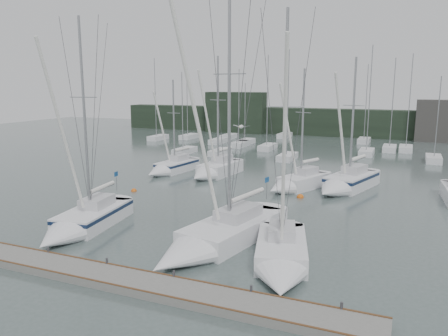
% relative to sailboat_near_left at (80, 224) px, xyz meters
% --- Properties ---
extents(ground, '(160.00, 160.00, 0.00)m').
position_rel_sailboat_near_left_xyz_m(ground, '(7.47, -0.22, -0.59)').
color(ground, '#495855').
rests_on(ground, ground).
extents(dock, '(24.00, 2.00, 0.40)m').
position_rel_sailboat_near_left_xyz_m(dock, '(7.47, -5.22, -0.39)').
color(dock, '#63635E').
rests_on(dock, ground).
extents(far_treeline, '(90.00, 4.00, 5.00)m').
position_rel_sailboat_near_left_xyz_m(far_treeline, '(7.47, 61.78, 1.91)').
color(far_treeline, black).
rests_on(far_treeline, ground).
extents(far_building_left, '(12.00, 3.00, 8.00)m').
position_rel_sailboat_near_left_xyz_m(far_building_left, '(-12.53, 59.78, 3.41)').
color(far_building_left, black).
rests_on(far_building_left, ground).
extents(far_building_right, '(10.00, 3.00, 7.00)m').
position_rel_sailboat_near_left_xyz_m(far_building_right, '(25.47, 59.78, 2.91)').
color(far_building_right, '#3C3A38').
rests_on(far_building_right, ground).
extents(mast_forest, '(58.57, 28.00, 14.73)m').
position_rel_sailboat_near_left_xyz_m(mast_forest, '(10.18, 41.27, -0.11)').
color(mast_forest, white).
rests_on(mast_forest, ground).
extents(sailboat_near_left, '(4.02, 9.46, 14.84)m').
position_rel_sailboat_near_left_xyz_m(sailboat_near_left, '(0.00, 0.00, 0.00)').
color(sailboat_near_left, white).
rests_on(sailboat_near_left, ground).
extents(sailboat_near_center, '(5.51, 11.86, 17.38)m').
position_rel_sailboat_near_left_xyz_m(sailboat_near_center, '(9.24, 0.50, -0.02)').
color(sailboat_near_center, white).
rests_on(sailboat_near_center, ground).
extents(sailboat_near_right, '(4.80, 8.87, 14.35)m').
position_rel_sailboat_near_left_xyz_m(sailboat_near_right, '(13.85, -0.63, -0.07)').
color(sailboat_near_right, white).
rests_on(sailboat_near_right, ground).
extents(sailboat_mid_a, '(3.32, 7.88, 10.84)m').
position_rel_sailboat_near_left_xyz_m(sailboat_mid_a, '(-4.31, 19.21, -0.01)').
color(sailboat_mid_a, white).
rests_on(sailboat_mid_a, ground).
extents(sailboat_mid_b, '(3.62, 8.08, 13.30)m').
position_rel_sailboat_near_left_xyz_m(sailboat_mid_b, '(0.88, 19.25, 0.04)').
color(sailboat_mid_b, white).
rests_on(sailboat_mid_b, ground).
extents(sailboat_mid_c, '(5.15, 7.69, 11.75)m').
position_rel_sailboat_near_left_xyz_m(sailboat_mid_c, '(10.17, 16.94, -0.00)').
color(sailboat_mid_c, white).
rests_on(sailboat_mid_c, ground).
extents(sailboat_mid_d, '(5.38, 9.39, 12.92)m').
position_rel_sailboat_near_left_xyz_m(sailboat_mid_d, '(14.44, 18.34, 0.07)').
color(sailboat_mid_d, white).
rests_on(sailboat_mid_d, ground).
extents(buoy_b, '(0.62, 0.62, 0.62)m').
position_rel_sailboat_near_left_xyz_m(buoy_b, '(11.32, 14.50, -0.59)').
color(buoy_b, '#D75C13').
rests_on(buoy_b, ground).
extents(buoy_c, '(0.52, 0.52, 0.52)m').
position_rel_sailboat_near_left_xyz_m(buoy_c, '(-3.20, 10.78, -0.59)').
color(buoy_c, '#D75C13').
rests_on(buoy_c, ground).
extents(seagull, '(1.01, 0.47, 0.20)m').
position_rel_sailboat_near_left_xyz_m(seagull, '(10.88, 1.12, 6.71)').
color(seagull, white).
rests_on(seagull, ground).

